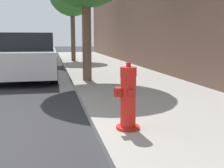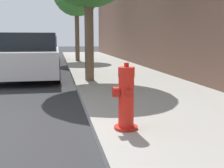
# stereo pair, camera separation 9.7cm
# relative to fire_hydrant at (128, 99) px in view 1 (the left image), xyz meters

# --- Properties ---
(sidewalk_slab) EXTENTS (2.99, 40.00, 0.12)m
(sidewalk_slab) POSITION_rel_fire_hydrant_xyz_m (1.11, 0.05, -0.44)
(sidewalk_slab) COLOR #99968E
(sidewalk_slab) RESTS_ON ground_plane
(fire_hydrant) EXTENTS (0.32, 0.32, 0.84)m
(fire_hydrant) POSITION_rel_fire_hydrant_xyz_m (0.00, 0.00, 0.00)
(fire_hydrant) COLOR red
(fire_hydrant) RESTS_ON sidewalk_slab
(parked_car_near) EXTENTS (1.84, 4.27, 1.40)m
(parked_car_near) POSITION_rel_fire_hydrant_xyz_m (-1.68, 5.89, 0.19)
(parked_car_near) COLOR silver
(parked_car_near) RESTS_ON ground_plane
(parked_car_mid) EXTENTS (1.79, 4.17, 1.35)m
(parked_car_mid) POSITION_rel_fire_hydrant_xyz_m (-1.64, 11.68, 0.15)
(parked_car_mid) COLOR #B7B7BC
(parked_car_mid) RESTS_ON ground_plane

